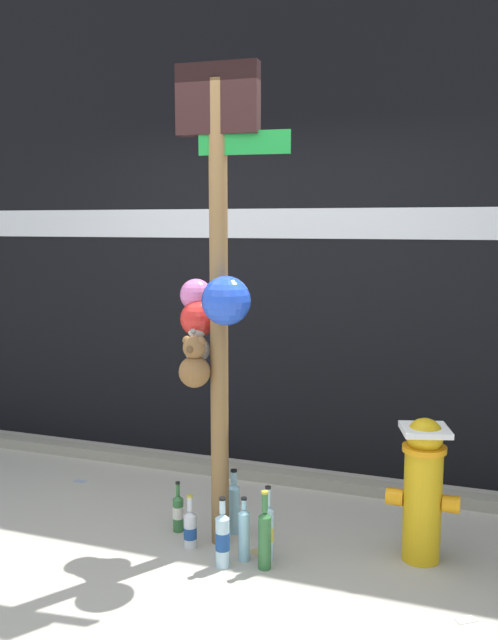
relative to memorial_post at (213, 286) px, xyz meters
The scene contains 15 objects.
ground_plane 1.51m from the memorial_post, 107.06° to the right, with size 14.00×14.00×0.00m, color #ADA899.
building_wall 1.47m from the memorial_post, 94.98° to the left, with size 10.00×0.21×3.63m.
curb_strip 1.72m from the memorial_post, 97.15° to the left, with size 8.00×0.12×0.08m, color gray.
memorial_post is the anchor object (origin of this frame).
fire_hydrant 1.53m from the memorial_post, ahead, with size 0.38×0.30×0.78m.
bottle_0 1.34m from the memorial_post, 15.27° to the right, with size 0.07×0.07×0.41m.
bottle_1 1.34m from the memorial_post, 28.38° to the right, with size 0.07×0.07×0.42m.
bottle_2 1.32m from the memorial_post, 32.81° to the right, with size 0.06×0.06×0.35m.
bottle_3 1.33m from the memorial_post, 59.80° to the right, with size 0.08×0.08×0.38m.
bottle_4 1.30m from the memorial_post, 67.09° to the left, with size 0.07×0.07×0.38m.
bottle_5 1.35m from the memorial_post, 134.30° to the right, with size 0.07×0.07×0.30m.
bottle_6 1.36m from the memorial_post, 168.76° to the left, with size 0.06×0.06×0.30m.
litter_0 1.97m from the memorial_post, 157.06° to the left, with size 0.08×0.04×0.01m, color #8C99B2.
litter_1 1.47m from the memorial_post, ahead, with size 0.10×0.08×0.01m, color tan.
litter_2 2.01m from the memorial_post, 13.72° to the right, with size 0.09×0.05×0.01m, color silver.
Camera 1 is at (1.53, -2.96, 1.78)m, focal length 38.32 mm.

